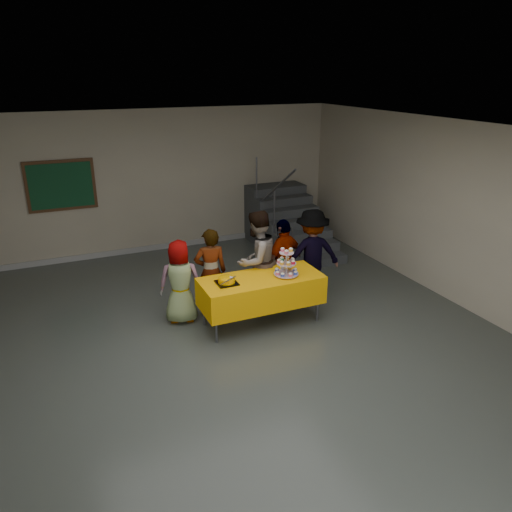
{
  "coord_description": "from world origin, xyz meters",
  "views": [
    {
      "loc": [
        -2.18,
        -5.37,
        3.74
      ],
      "look_at": [
        0.68,
        1.19,
        1.05
      ],
      "focal_mm": 35.0,
      "sensor_mm": 36.0,
      "label": 1
    }
  ],
  "objects_px": {
    "schoolchild_a": "(180,282)",
    "schoolchild_e": "(312,254)",
    "cupcake_stand": "(286,265)",
    "bear_cake": "(227,280)",
    "noticeboard": "(61,186)",
    "schoolchild_c": "(257,260)",
    "schoolchild_d": "(284,261)",
    "bake_table": "(261,290)",
    "schoolchild_b": "(211,272)",
    "staircase": "(286,224)"
  },
  "relations": [
    {
      "from": "schoolchild_a",
      "to": "schoolchild_e",
      "type": "relative_size",
      "value": 0.85
    },
    {
      "from": "cupcake_stand",
      "to": "bear_cake",
      "type": "relative_size",
      "value": 1.24
    },
    {
      "from": "schoolchild_a",
      "to": "noticeboard",
      "type": "bearing_deg",
      "value": -52.34
    },
    {
      "from": "schoolchild_c",
      "to": "schoolchild_d",
      "type": "xyz_separation_m",
      "value": [
        0.51,
        0.04,
        -0.1
      ]
    },
    {
      "from": "cupcake_stand",
      "to": "bear_cake",
      "type": "height_order",
      "value": "cupcake_stand"
    },
    {
      "from": "bear_cake",
      "to": "schoolchild_a",
      "type": "relative_size",
      "value": 0.27
    },
    {
      "from": "bear_cake",
      "to": "schoolchild_e",
      "type": "height_order",
      "value": "schoolchild_e"
    },
    {
      "from": "bear_cake",
      "to": "noticeboard",
      "type": "height_order",
      "value": "noticeboard"
    },
    {
      "from": "schoolchild_a",
      "to": "schoolchild_c",
      "type": "relative_size",
      "value": 0.8
    },
    {
      "from": "cupcake_stand",
      "to": "bear_cake",
      "type": "bearing_deg",
      "value": 175.36
    },
    {
      "from": "bake_table",
      "to": "schoolchild_b",
      "type": "relative_size",
      "value": 1.31
    },
    {
      "from": "schoolchild_b",
      "to": "schoolchild_c",
      "type": "relative_size",
      "value": 0.87
    },
    {
      "from": "schoolchild_b",
      "to": "cupcake_stand",
      "type": "bearing_deg",
      "value": 152.17
    },
    {
      "from": "bake_table",
      "to": "noticeboard",
      "type": "distance_m",
      "value": 4.82
    },
    {
      "from": "schoolchild_d",
      "to": "staircase",
      "type": "distance_m",
      "value": 2.89
    },
    {
      "from": "bear_cake",
      "to": "schoolchild_e",
      "type": "distance_m",
      "value": 1.84
    },
    {
      "from": "schoolchild_e",
      "to": "cupcake_stand",
      "type": "bearing_deg",
      "value": 48.6
    },
    {
      "from": "schoolchild_c",
      "to": "schoolchild_e",
      "type": "distance_m",
      "value": 1.03
    },
    {
      "from": "schoolchild_c",
      "to": "schoolchild_d",
      "type": "bearing_deg",
      "value": 159.95
    },
    {
      "from": "schoolchild_b",
      "to": "schoolchild_c",
      "type": "bearing_deg",
      "value": -178.05
    },
    {
      "from": "cupcake_stand",
      "to": "schoolchild_a",
      "type": "bearing_deg",
      "value": 156.8
    },
    {
      "from": "bake_table",
      "to": "schoolchild_a",
      "type": "xyz_separation_m",
      "value": [
        -1.12,
        0.57,
        0.11
      ]
    },
    {
      "from": "schoolchild_b",
      "to": "schoolchild_d",
      "type": "bearing_deg",
      "value": -173.91
    },
    {
      "from": "schoolchild_c",
      "to": "schoolchild_e",
      "type": "xyz_separation_m",
      "value": [
        1.03,
        0.01,
        -0.05
      ]
    },
    {
      "from": "schoolchild_a",
      "to": "schoolchild_e",
      "type": "bearing_deg",
      "value": -164.87
    },
    {
      "from": "bake_table",
      "to": "cupcake_stand",
      "type": "height_order",
      "value": "cupcake_stand"
    },
    {
      "from": "noticeboard",
      "to": "schoolchild_a",
      "type": "bearing_deg",
      "value": -67.69
    },
    {
      "from": "schoolchild_c",
      "to": "schoolchild_b",
      "type": "bearing_deg",
      "value": -30.35
    },
    {
      "from": "schoolchild_a",
      "to": "bake_table",
      "type": "bearing_deg",
      "value": 168.45
    },
    {
      "from": "schoolchild_b",
      "to": "schoolchild_a",
      "type": "bearing_deg",
      "value": 14.55
    },
    {
      "from": "bake_table",
      "to": "bear_cake",
      "type": "bearing_deg",
      "value": -179.97
    },
    {
      "from": "schoolchild_e",
      "to": "schoolchild_c",
      "type": "bearing_deg",
      "value": 10.96
    },
    {
      "from": "schoolchild_c",
      "to": "bake_table",
      "type": "bearing_deg",
      "value": 48.87
    },
    {
      "from": "bear_cake",
      "to": "noticeboard",
      "type": "xyz_separation_m",
      "value": [
        -1.96,
        3.98,
        0.77
      ]
    },
    {
      "from": "cupcake_stand",
      "to": "bake_table",
      "type": "bearing_deg",
      "value": 168.69
    },
    {
      "from": "staircase",
      "to": "noticeboard",
      "type": "distance_m",
      "value": 4.74
    },
    {
      "from": "schoolchild_e",
      "to": "noticeboard",
      "type": "xyz_separation_m",
      "value": [
        -3.71,
        3.42,
        0.82
      ]
    },
    {
      "from": "bake_table",
      "to": "schoolchild_e",
      "type": "bearing_deg",
      "value": 25.05
    },
    {
      "from": "noticeboard",
      "to": "bear_cake",
      "type": "bearing_deg",
      "value": -63.81
    },
    {
      "from": "bake_table",
      "to": "cupcake_stand",
      "type": "xyz_separation_m",
      "value": [
        0.38,
        -0.08,
        0.38
      ]
    },
    {
      "from": "bear_cake",
      "to": "schoolchild_e",
      "type": "bearing_deg",
      "value": 17.65
    },
    {
      "from": "schoolchild_d",
      "to": "schoolchild_a",
      "type": "bearing_deg",
      "value": -23.02
    },
    {
      "from": "cupcake_stand",
      "to": "noticeboard",
      "type": "xyz_separation_m",
      "value": [
        -2.9,
        4.06,
        0.66
      ]
    },
    {
      "from": "bake_table",
      "to": "bear_cake",
      "type": "xyz_separation_m",
      "value": [
        -0.56,
        -0.0,
        0.27
      ]
    },
    {
      "from": "schoolchild_d",
      "to": "cupcake_stand",
      "type": "bearing_deg",
      "value": 42.44
    },
    {
      "from": "bear_cake",
      "to": "schoolchild_d",
      "type": "xyz_separation_m",
      "value": [
        1.24,
        0.59,
        -0.1
      ]
    },
    {
      "from": "bake_table",
      "to": "schoolchild_c",
      "type": "height_order",
      "value": "schoolchild_c"
    },
    {
      "from": "schoolchild_e",
      "to": "noticeboard",
      "type": "height_order",
      "value": "noticeboard"
    },
    {
      "from": "schoolchild_e",
      "to": "staircase",
      "type": "height_order",
      "value": "staircase"
    },
    {
      "from": "schoolchild_a",
      "to": "schoolchild_d",
      "type": "relative_size",
      "value": 0.92
    }
  ]
}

